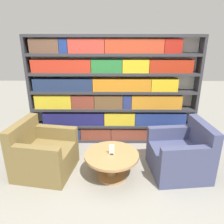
% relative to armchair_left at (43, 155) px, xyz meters
% --- Properties ---
extents(ground_plane, '(14.00, 14.00, 0.00)m').
position_rel_armchair_left_xyz_m(ground_plane, '(1.11, -0.22, -0.30)').
color(ground_plane, gray).
extents(bookshelf, '(3.22, 0.30, 2.09)m').
position_rel_armchair_left_xyz_m(bookshelf, '(1.09, 1.10, 0.73)').
color(bookshelf, silver).
rests_on(bookshelf, ground_plane).
extents(armchair_left, '(0.96, 0.94, 0.84)m').
position_rel_armchair_left_xyz_m(armchair_left, '(0.00, 0.00, 0.00)').
color(armchair_left, olive).
rests_on(armchair_left, ground_plane).
extents(armchair_right, '(0.91, 0.89, 0.84)m').
position_rel_armchair_left_xyz_m(armchair_right, '(2.18, -0.00, 0.00)').
color(armchair_right, '#42476B').
rests_on(armchair_right, ground_plane).
extents(coffee_table, '(0.82, 0.82, 0.40)m').
position_rel_armchair_left_xyz_m(coffee_table, '(1.09, -0.14, -0.01)').
color(coffee_table, '#AD7F4C').
rests_on(coffee_table, ground_plane).
extents(table_sign, '(0.08, 0.06, 0.16)m').
position_rel_armchair_left_xyz_m(table_sign, '(1.09, -0.14, 0.17)').
color(table_sign, black).
rests_on(table_sign, coffee_table).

